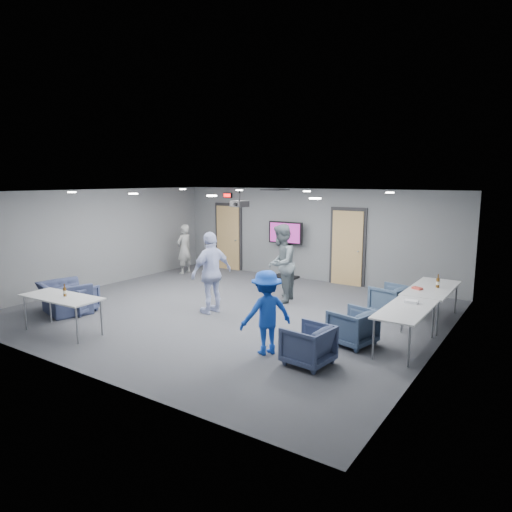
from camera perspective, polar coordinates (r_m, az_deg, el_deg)
The scene contains 29 objects.
floor at distance 10.52m, azimuth -3.34°, elevation -6.84°, with size 9.00×9.00×0.00m, color #373A3F.
ceiling at distance 10.09m, azimuth -3.49°, elevation 8.03°, with size 9.00×9.00×0.00m, color silver.
wall_back at distance 13.59m, azimuth 6.80°, elevation 2.67°, with size 9.00×0.02×2.70m, color slate.
wall_front at distance 7.49m, azimuth -22.22°, elevation -3.65°, with size 9.00×0.02×2.70m, color slate.
wall_left at distance 13.40m, azimuth -18.98°, elevation 2.11°, with size 0.02×8.00×2.70m, color slate.
wall_right at distance 8.36m, azimuth 22.05°, elevation -2.31°, with size 0.02×8.00×2.70m, color slate.
door_left at distance 15.17m, azimuth -3.46°, elevation 2.36°, with size 1.06×0.17×2.24m.
door_right at distance 13.10m, azimuth 11.37°, elevation 1.04°, with size 1.06×0.17×2.24m.
exit_sign at distance 15.05m, azimuth -3.56°, elevation 7.58°, with size 0.32×0.08×0.16m.
hvac_diffuser at distance 12.69m, azimuth 2.40°, elevation 8.28°, with size 0.60×0.60×0.03m, color black.
downlights at distance 10.09m, azimuth -3.49°, elevation 7.94°, with size 6.18×3.78×0.02m.
person_a at distance 14.61m, azimuth -8.95°, elevation 0.85°, with size 0.57×0.37×1.56m, color gray.
person_b at distance 11.05m, azimuth 3.12°, elevation -0.95°, with size 0.93×0.72×1.91m, color slate.
person_c at distance 10.20m, azimuth -5.57°, elevation -2.09°, with size 1.07×0.45×1.83m, color silver.
person_d at distance 7.84m, azimuth 1.29°, elevation -7.06°, with size 0.94×0.54×1.46m, color blue.
chair_right_a at distance 10.57m, azimuth 16.38°, elevation -5.28°, with size 0.71×0.73×0.66m, color #384960.
chair_right_b at distance 8.53m, azimuth 11.96°, elevation -8.67°, with size 0.71×0.73×0.66m, color #3B4C66.
chair_right_c at distance 7.55m, azimuth 6.53°, elevation -10.98°, with size 0.70×0.72×0.66m, color #3B4666.
chair_front_a at distance 11.01m, azimuth -21.30°, elevation -5.06°, with size 0.67×0.69×0.63m, color #384161.
chair_front_b at distance 11.10m, azimuth -22.82°, elevation -4.85°, with size 1.07×0.94×0.70m, color #333C59.
table_right_a at distance 10.28m, azimuth 21.12°, elevation -3.89°, with size 0.82×1.98×0.73m.
table_right_b at distance 8.49m, azimuth 18.26°, elevation -6.54°, with size 0.74×1.79×0.73m.
table_front_left at distance 9.65m, azimuth -23.15°, elevation -4.93°, with size 1.75×0.80×0.73m.
bottle_front at distance 9.59m, azimuth -22.79°, elevation -4.13°, with size 0.06×0.06×0.25m.
bottle_right at distance 10.27m, azimuth 21.78°, elevation -3.12°, with size 0.08×0.08×0.29m.
snack_box at distance 9.99m, azimuth 19.51°, elevation -3.82°, with size 0.19×0.13×0.04m, color #B6382D.
wrapper at distance 8.86m, azimuth 18.84°, elevation -5.42°, with size 0.24×0.16×0.05m, color white.
tv_stand at distance 13.75m, azimuth 3.68°, elevation 1.22°, with size 1.12×0.53×1.72m.
projector at distance 10.76m, azimuth -2.08°, elevation 6.56°, with size 0.43×0.39×0.36m.
Camera 1 is at (6.09, -8.05, 2.97)m, focal length 32.00 mm.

